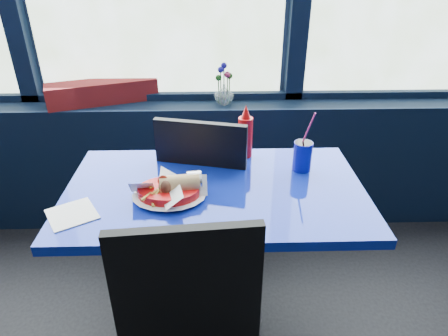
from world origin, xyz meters
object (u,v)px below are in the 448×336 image
(flower_vase, at_px, (224,92))
(food_basket, at_px, (170,190))
(soda_cup, at_px, (302,156))
(ketchup_bottle, at_px, (245,134))
(near_table, at_px, (215,224))
(chair_near_back, at_px, (197,189))
(planter_box, at_px, (103,92))

(flower_vase, bearing_deg, food_basket, -104.22)
(soda_cup, bearing_deg, ketchup_bottle, 149.53)
(near_table, xyz_separation_m, chair_near_back, (-0.09, 0.32, -0.02))
(ketchup_bottle, relative_size, soda_cup, 0.91)
(near_table, distance_m, chair_near_back, 0.33)
(planter_box, xyz_separation_m, soda_cup, (1.02, -0.76, -0.04))
(flower_vase, relative_size, ketchup_bottle, 0.96)
(flower_vase, bearing_deg, ketchup_bottle, -81.99)
(chair_near_back, xyz_separation_m, flower_vase, (0.15, 0.53, 0.32))
(planter_box, distance_m, food_basket, 1.09)
(chair_near_back, height_order, ketchup_bottle, ketchup_bottle)
(flower_vase, relative_size, soda_cup, 0.87)
(planter_box, bearing_deg, soda_cup, -56.04)
(planter_box, height_order, ketchup_bottle, ketchup_bottle)
(chair_near_back, bearing_deg, soda_cup, 172.88)
(chair_near_back, xyz_separation_m, ketchup_bottle, (0.23, -0.04, 0.31))
(chair_near_back, bearing_deg, ketchup_bottle, -175.86)
(near_table, relative_size, flower_vase, 5.06)
(chair_near_back, distance_m, planter_box, 0.87)
(food_basket, xyz_separation_m, soda_cup, (0.55, 0.21, 0.03))
(planter_box, height_order, food_basket, planter_box)
(near_table, bearing_deg, flower_vase, 85.89)
(chair_near_back, relative_size, flower_vase, 4.02)
(food_basket, xyz_separation_m, ketchup_bottle, (0.31, 0.35, 0.08))
(food_basket, bearing_deg, flower_vase, 92.79)
(ketchup_bottle, bearing_deg, flower_vase, 98.01)
(chair_near_back, height_order, soda_cup, soda_cup)
(near_table, xyz_separation_m, flower_vase, (0.06, 0.85, 0.30))
(soda_cup, bearing_deg, chair_near_back, 159.12)
(food_basket, bearing_deg, ketchup_bottle, 65.08)
(flower_vase, height_order, ketchup_bottle, flower_vase)
(soda_cup, bearing_deg, planter_box, 143.28)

